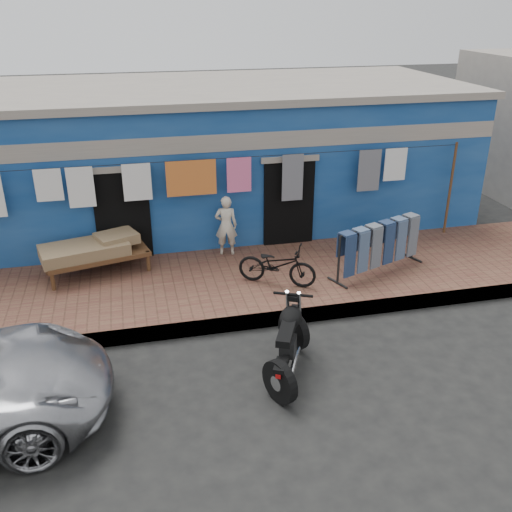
{
  "coord_description": "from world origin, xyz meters",
  "views": [
    {
      "loc": [
        -2.02,
        -6.7,
        5.21
      ],
      "look_at": [
        0.0,
        2.0,
        1.15
      ],
      "focal_mm": 40.0,
      "sensor_mm": 36.0,
      "label": 1
    }
  ],
  "objects_px": {
    "bicycle": "(277,261)",
    "charpoy": "(97,256)",
    "jeans_rack": "(378,247)",
    "seated_person": "(226,225)",
    "motorcycle": "(288,341)"
  },
  "relations": [
    {
      "from": "bicycle",
      "to": "jeans_rack",
      "type": "distance_m",
      "value": 2.08
    },
    {
      "from": "bicycle",
      "to": "motorcycle",
      "type": "height_order",
      "value": "bicycle"
    },
    {
      "from": "charpoy",
      "to": "jeans_rack",
      "type": "distance_m",
      "value": 5.52
    },
    {
      "from": "charpoy",
      "to": "motorcycle",
      "type": "bearing_deg",
      "value": -52.69
    },
    {
      "from": "bicycle",
      "to": "charpoy",
      "type": "bearing_deg",
      "value": 98.2
    },
    {
      "from": "motorcycle",
      "to": "charpoy",
      "type": "height_order",
      "value": "motorcycle"
    },
    {
      "from": "seated_person",
      "to": "jeans_rack",
      "type": "distance_m",
      "value": 3.13
    },
    {
      "from": "charpoy",
      "to": "seated_person",
      "type": "bearing_deg",
      "value": 6.93
    },
    {
      "from": "bicycle",
      "to": "charpoy",
      "type": "relative_size",
      "value": 0.66
    },
    {
      "from": "seated_person",
      "to": "bicycle",
      "type": "xyz_separation_m",
      "value": [
        0.68,
        -1.59,
        -0.16
      ]
    },
    {
      "from": "charpoy",
      "to": "jeans_rack",
      "type": "height_order",
      "value": "jeans_rack"
    },
    {
      "from": "bicycle",
      "to": "seated_person",
      "type": "bearing_deg",
      "value": 52.19
    },
    {
      "from": "seated_person",
      "to": "jeans_rack",
      "type": "xyz_separation_m",
      "value": [
        2.75,
        -1.49,
        -0.12
      ]
    },
    {
      "from": "seated_person",
      "to": "charpoy",
      "type": "xyz_separation_m",
      "value": [
        -2.64,
        -0.32,
        -0.29
      ]
    },
    {
      "from": "bicycle",
      "to": "jeans_rack",
      "type": "height_order",
      "value": "jeans_rack"
    }
  ]
}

